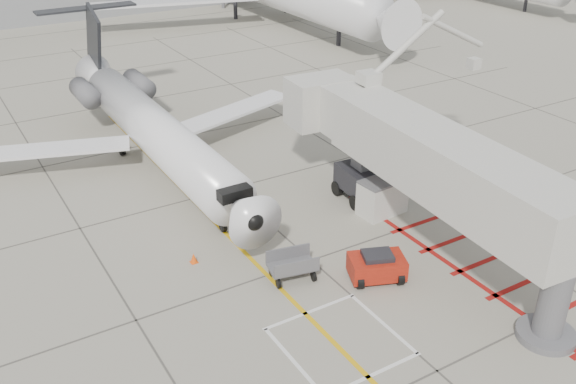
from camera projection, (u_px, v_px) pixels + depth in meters
ground_plane at (367, 309)px, 25.15m from camera, size 260.00×260.00×0.00m
regional_jet at (167, 119)px, 33.57m from camera, size 21.59×27.19×7.11m
jet_bridge at (444, 178)px, 26.97m from camera, size 10.07×19.25×7.49m
pushback_tug at (377, 265)px, 26.67m from camera, size 2.64×2.17×1.33m
baggage_cart at (292, 266)px, 26.72m from camera, size 2.17×1.61×1.24m
ground_power_unit at (382, 197)px, 31.54m from camera, size 2.41×1.52×1.83m
cone_nose at (194, 258)px, 27.94m from camera, size 0.33×0.33×0.45m
cone_side at (245, 218)px, 30.94m from camera, size 0.39×0.39×0.54m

